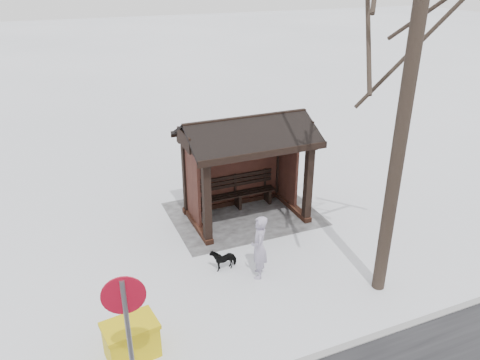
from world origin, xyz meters
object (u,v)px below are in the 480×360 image
Objects in this scene: grit_bin at (131,340)px; road_sign at (126,318)px; bus_shelter at (244,147)px; dog at (223,258)px; pedestrian at (259,247)px; tree_near at (421,3)px.

road_sign reaches higher than grit_bin.
bus_shelter is 3.33m from dog.
bus_shelter reaches higher than road_sign.
bus_shelter is 5.65× the size of dog.
road_sign reaches higher than dog.
tree_near is at bearing 81.85° from pedestrian.
bus_shelter is 3.31m from pedestrian.
road_sign is (2.76, 3.12, 1.61)m from dog.
bus_shelter is 6.19m from grit_bin.
road_sign is at bearing 10.13° from tree_near.
pedestrian reaches higher than grit_bin.
road_sign reaches higher than pedestrian.
tree_near is 5.69× the size of pedestrian.
grit_bin is (2.61, 1.98, 0.12)m from dog.
dog is at bearing -150.80° from grit_bin.
tree_near is 8.39× the size of grit_bin.
dog is (3.02, -2.09, -5.89)m from tree_near.
tree_near is 3.42× the size of road_sign.
grit_bin reaches higher than dog.
pedestrian is at bearing -31.96° from tree_near.
grit_bin is at bearing -88.36° from road_sign.
grit_bin is at bearing 45.78° from bus_shelter.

